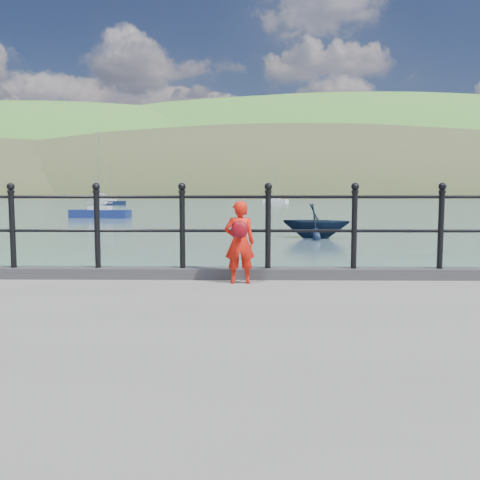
{
  "coord_description": "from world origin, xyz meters",
  "views": [
    {
      "loc": [
        0.32,
        -7.22,
        2.22
      ],
      "look_at": [
        0.21,
        -0.2,
        1.55
      ],
      "focal_mm": 38.0,
      "sensor_mm": 36.0,
      "label": 1
    }
  ],
  "objects_px": {
    "sailboat_deep": "(275,201)",
    "sailboat_port": "(100,214)",
    "child": "(240,242)",
    "sailboat_left": "(111,203)",
    "launch_white": "(100,201)",
    "launch_navy": "(316,221)",
    "railing": "(225,220)"
  },
  "relations": [
    {
      "from": "railing",
      "to": "child",
      "type": "relative_size",
      "value": 16.47
    },
    {
      "from": "sailboat_deep",
      "to": "sailboat_port",
      "type": "bearing_deg",
      "value": -79.36
    },
    {
      "from": "launch_white",
      "to": "railing",
      "type": "bearing_deg",
      "value": -84.7
    },
    {
      "from": "railing",
      "to": "launch_navy",
      "type": "distance_m",
      "value": 17.65
    },
    {
      "from": "sailboat_left",
      "to": "sailboat_port",
      "type": "bearing_deg",
      "value": -87.5
    },
    {
      "from": "child",
      "to": "sailboat_left",
      "type": "height_order",
      "value": "sailboat_left"
    },
    {
      "from": "railing",
      "to": "sailboat_port",
      "type": "distance_m",
      "value": 37.94
    },
    {
      "from": "launch_white",
      "to": "launch_navy",
      "type": "height_order",
      "value": "launch_white"
    },
    {
      "from": "launch_white",
      "to": "launch_navy",
      "type": "distance_m",
      "value": 44.39
    },
    {
      "from": "child",
      "to": "sailboat_port",
      "type": "distance_m",
      "value": 38.35
    },
    {
      "from": "child",
      "to": "sailboat_deep",
      "type": "height_order",
      "value": "sailboat_deep"
    },
    {
      "from": "launch_white",
      "to": "sailboat_left",
      "type": "xyz_separation_m",
      "value": [
        -4.3,
        21.21,
        -0.74
      ]
    },
    {
      "from": "launch_white",
      "to": "sailboat_left",
      "type": "height_order",
      "value": "sailboat_left"
    },
    {
      "from": "launch_navy",
      "to": "sailboat_deep",
      "type": "xyz_separation_m",
      "value": [
        2.32,
        79.55,
        -0.49
      ]
    },
    {
      "from": "child",
      "to": "sailboat_port",
      "type": "relative_size",
      "value": 0.15
    },
    {
      "from": "railing",
      "to": "child",
      "type": "height_order",
      "value": "railing"
    },
    {
      "from": "railing",
      "to": "sailboat_deep",
      "type": "relative_size",
      "value": 2.34
    },
    {
      "from": "sailboat_port",
      "to": "child",
      "type": "bearing_deg",
      "value": -62.84
    },
    {
      "from": "railing",
      "to": "child",
      "type": "bearing_deg",
      "value": -60.75
    },
    {
      "from": "railing",
      "to": "launch_white",
      "type": "bearing_deg",
      "value": 107.98
    },
    {
      "from": "railing",
      "to": "launch_white",
      "type": "distance_m",
      "value": 58.84
    },
    {
      "from": "railing",
      "to": "sailboat_left",
      "type": "relative_size",
      "value": 2.61
    },
    {
      "from": "launch_white",
      "to": "child",
      "type": "bearing_deg",
      "value": -84.61
    },
    {
      "from": "child",
      "to": "launch_navy",
      "type": "distance_m",
      "value": 17.96
    },
    {
      "from": "launch_navy",
      "to": "sailboat_deep",
      "type": "bearing_deg",
      "value": 12.15
    },
    {
      "from": "launch_navy",
      "to": "child",
      "type": "bearing_deg",
      "value": -176.97
    },
    {
      "from": "child",
      "to": "sailboat_port",
      "type": "height_order",
      "value": "sailboat_port"
    },
    {
      "from": "launch_navy",
      "to": "sailboat_left",
      "type": "distance_m",
      "value": 65.33
    },
    {
      "from": "child",
      "to": "sailboat_left",
      "type": "distance_m",
      "value": 80.8
    },
    {
      "from": "launch_white",
      "to": "sailboat_left",
      "type": "relative_size",
      "value": 0.81
    },
    {
      "from": "child",
      "to": "sailboat_left",
      "type": "xyz_separation_m",
      "value": [
        -22.67,
        77.55,
        -1.22
      ]
    },
    {
      "from": "railing",
      "to": "sailboat_port",
      "type": "height_order",
      "value": "sailboat_port"
    }
  ]
}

